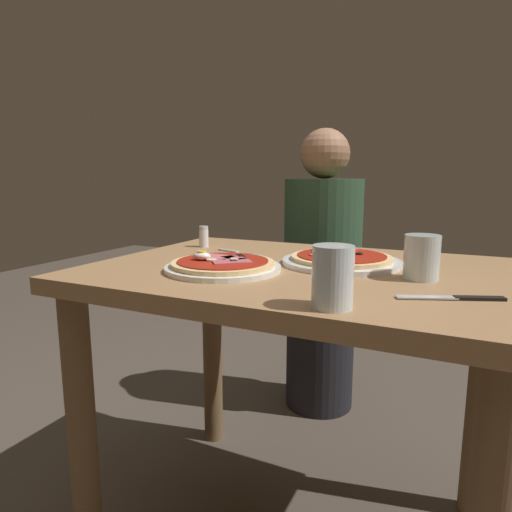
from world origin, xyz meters
TOP-DOWN VIEW (x-y plane):
  - dining_table at (0.00, 0.00)m, footprint 1.01×0.74m
  - pizza_foreground at (-0.15, -0.12)m, footprint 0.28×0.28m
  - pizza_across_left at (0.09, 0.08)m, footprint 0.30×0.30m
  - water_glass_near at (0.17, -0.31)m, footprint 0.07×0.07m
  - water_glass_far at (0.29, -0.02)m, footprint 0.08×0.08m
  - fork at (-0.24, 0.12)m, footprint 0.16×0.06m
  - knife at (0.37, -0.16)m, footprint 0.19×0.09m
  - salt_shaker at (-0.38, 0.17)m, footprint 0.03×0.03m
  - diner_person at (-0.16, 0.74)m, footprint 0.32×0.32m

SIDE VIEW (x-z plane):
  - diner_person at x=-0.16m, z-range -0.03..1.15m
  - dining_table at x=0.00m, z-range 0.24..1.01m
  - fork at x=-0.24m, z-range 0.77..0.77m
  - knife at x=0.37m, z-range 0.77..0.77m
  - pizza_across_left at x=0.09m, z-range 0.76..0.79m
  - pizza_foreground at x=-0.15m, z-range 0.76..0.80m
  - salt_shaker at x=-0.38m, z-range 0.77..0.83m
  - water_glass_far at x=0.29m, z-range 0.76..0.86m
  - water_glass_near at x=0.17m, z-range 0.76..0.87m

